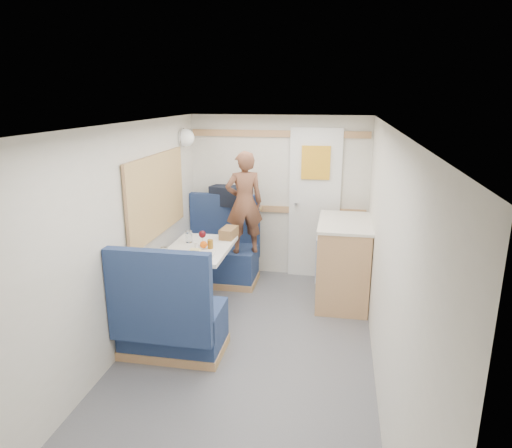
% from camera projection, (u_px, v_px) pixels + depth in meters
% --- Properties ---
extents(floor, '(4.50, 4.50, 0.00)m').
position_uv_depth(floor, '(240.00, 371.00, 3.82)').
color(floor, '#515156').
rests_on(floor, ground).
extents(ceiling, '(4.50, 4.50, 0.00)m').
position_uv_depth(ceiling, '(238.00, 128.00, 3.27)').
color(ceiling, silver).
rests_on(ceiling, wall_back).
extents(wall_back, '(2.20, 0.02, 2.00)m').
position_uv_depth(wall_back, '(278.00, 197.00, 5.67)').
color(wall_back, silver).
rests_on(wall_back, floor).
extents(wall_left, '(0.02, 4.50, 2.00)m').
position_uv_depth(wall_left, '(108.00, 250.00, 3.74)').
color(wall_left, silver).
rests_on(wall_left, floor).
extents(wall_right, '(0.02, 4.50, 2.00)m').
position_uv_depth(wall_right, '(385.00, 268.00, 3.35)').
color(wall_right, silver).
rests_on(wall_right, floor).
extents(oak_trim_low, '(2.15, 0.02, 0.08)m').
position_uv_depth(oak_trim_low, '(278.00, 209.00, 5.70)').
color(oak_trim_low, '#AE894E').
rests_on(oak_trim_low, wall_back).
extents(oak_trim_high, '(2.15, 0.02, 0.08)m').
position_uv_depth(oak_trim_high, '(279.00, 134.00, 5.44)').
color(oak_trim_high, '#AE894E').
rests_on(oak_trim_high, wall_back).
extents(side_window, '(0.04, 1.30, 0.72)m').
position_uv_depth(side_window, '(156.00, 195.00, 4.61)').
color(side_window, '#9AA189').
rests_on(side_window, wall_left).
extents(rear_door, '(0.62, 0.12, 1.86)m').
position_uv_depth(rear_door, '(314.00, 201.00, 5.57)').
color(rear_door, white).
rests_on(rear_door, wall_back).
extents(dinette_table, '(0.62, 0.92, 0.72)m').
position_uv_depth(dinette_table, '(199.00, 261.00, 4.72)').
color(dinette_table, white).
rests_on(dinette_table, floor).
extents(bench_far, '(0.90, 0.59, 1.05)m').
position_uv_depth(bench_far, '(221.00, 257.00, 5.61)').
color(bench_far, '#172249').
rests_on(bench_far, floor).
extents(bench_near, '(0.90, 0.59, 1.05)m').
position_uv_depth(bench_near, '(171.00, 324.00, 3.98)').
color(bench_near, '#172249').
rests_on(bench_near, floor).
extents(ledge, '(0.90, 0.14, 0.04)m').
position_uv_depth(ledge, '(225.00, 207.00, 5.70)').
color(ledge, '#AE894E').
rests_on(ledge, bench_far).
extents(dome_light, '(0.20, 0.20, 0.20)m').
position_uv_depth(dome_light, '(186.00, 138.00, 5.27)').
color(dome_light, white).
rests_on(dome_light, wall_left).
extents(galley_counter, '(0.57, 0.92, 0.92)m').
position_uv_depth(galley_counter, '(343.00, 261.00, 5.01)').
color(galley_counter, '#AE894E').
rests_on(galley_counter, floor).
extents(person, '(0.51, 0.43, 1.18)m').
position_uv_depth(person, '(244.00, 203.00, 5.20)').
color(person, brown).
rests_on(person, bench_far).
extents(duffel_bag, '(0.54, 0.37, 0.24)m').
position_uv_depth(duffel_bag, '(231.00, 196.00, 5.65)').
color(duffel_bag, black).
rests_on(duffel_bag, ledge).
extents(tray, '(0.28, 0.36, 0.02)m').
position_uv_depth(tray, '(200.00, 256.00, 4.39)').
color(tray, silver).
rests_on(tray, dinette_table).
extents(orange_fruit, '(0.08, 0.08, 0.08)m').
position_uv_depth(orange_fruit, '(204.00, 245.00, 4.58)').
color(orange_fruit, orange).
rests_on(orange_fruit, tray).
extents(cheese_block, '(0.10, 0.07, 0.04)m').
position_uv_depth(cheese_block, '(195.00, 251.00, 4.46)').
color(cheese_block, '#F3EA8C').
rests_on(cheese_block, tray).
extents(wine_glass, '(0.08, 0.08, 0.17)m').
position_uv_depth(wine_glass, '(202.00, 235.00, 4.67)').
color(wine_glass, white).
rests_on(wine_glass, dinette_table).
extents(tumbler_left, '(0.07, 0.07, 0.11)m').
position_uv_depth(tumbler_left, '(164.00, 253.00, 4.35)').
color(tumbler_left, white).
rests_on(tumbler_left, dinette_table).
extents(tumbler_mid, '(0.07, 0.07, 0.12)m').
position_uv_depth(tumbler_mid, '(189.00, 237.00, 4.82)').
color(tumbler_mid, silver).
rests_on(tumbler_mid, dinette_table).
extents(beer_glass, '(0.06, 0.06, 0.09)m').
position_uv_depth(beer_glass, '(210.00, 244.00, 4.63)').
color(beer_glass, brown).
rests_on(beer_glass, dinette_table).
extents(pepper_grinder, '(0.03, 0.03, 0.09)m').
position_uv_depth(pepper_grinder, '(209.00, 244.00, 4.65)').
color(pepper_grinder, black).
rests_on(pepper_grinder, dinette_table).
extents(salt_grinder, '(0.03, 0.03, 0.08)m').
position_uv_depth(salt_grinder, '(196.00, 246.00, 4.58)').
color(salt_grinder, white).
rests_on(salt_grinder, dinette_table).
extents(bread_loaf, '(0.17, 0.28, 0.11)m').
position_uv_depth(bread_loaf, '(229.00, 233.00, 4.98)').
color(bread_loaf, brown).
rests_on(bread_loaf, dinette_table).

